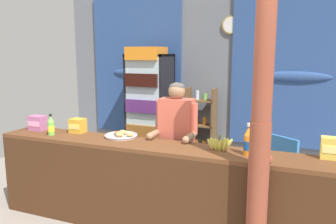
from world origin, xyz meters
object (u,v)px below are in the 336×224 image
(drink_fridge, at_px, (149,103))
(snack_box_choco_powder, at_px, (78,126))
(timber_post, at_px, (261,129))
(bottle_shelf_rack, at_px, (201,127))
(stall_counter, at_px, (156,183))
(soda_bottle_lime_soda, at_px, (51,126))
(snack_box_wafer, at_px, (38,123))
(banana_bunch, at_px, (220,144))
(snack_box_instant_noodle, at_px, (334,148))
(shopkeeper, at_px, (176,134))
(plastic_lawn_chair, at_px, (289,164))
(pastry_tray, at_px, (121,135))
(soda_bottle_orange_soda, at_px, (248,142))

(drink_fridge, relative_size, snack_box_choco_powder, 11.82)
(timber_post, height_order, snack_box_choco_powder, timber_post)
(timber_post, distance_m, snack_box_choco_powder, 2.22)
(bottle_shelf_rack, bearing_deg, timber_post, -63.33)
(stall_counter, height_order, soda_bottle_lime_soda, soda_bottle_lime_soda)
(snack_box_wafer, bearing_deg, banana_bunch, -0.67)
(timber_post, relative_size, snack_box_instant_noodle, 12.22)
(snack_box_instant_noodle, relative_size, banana_bunch, 0.80)
(snack_box_wafer, bearing_deg, drink_fridge, 68.86)
(shopkeeper, relative_size, snack_box_choco_powder, 9.33)
(snack_box_instant_noodle, distance_m, banana_bunch, 1.01)
(snack_box_choco_powder, bearing_deg, timber_post, -12.43)
(plastic_lawn_chair, height_order, pastry_tray, pastry_tray)
(snack_box_choco_powder, xyz_separation_m, banana_bunch, (1.74, -0.11, -0.02))
(stall_counter, xyz_separation_m, snack_box_choco_powder, (-1.13, 0.26, 0.45))
(soda_bottle_lime_soda, xyz_separation_m, snack_box_instant_noodle, (2.95, 0.23, -0.01))
(bottle_shelf_rack, height_order, snack_box_wafer, bottle_shelf_rack)
(soda_bottle_orange_soda, height_order, snack_box_instant_noodle, soda_bottle_orange_soda)
(snack_box_instant_noodle, bearing_deg, snack_box_wafer, -178.41)
(drink_fridge, distance_m, snack_box_choco_powder, 1.69)
(stall_counter, xyz_separation_m, pastry_tray, (-0.54, 0.26, 0.39))
(bottle_shelf_rack, height_order, snack_box_choco_powder, bottle_shelf_rack)
(pastry_tray, bearing_deg, plastic_lawn_chair, 33.46)
(drink_fridge, bearing_deg, soda_bottle_lime_soda, -100.62)
(snack_box_wafer, relative_size, banana_bunch, 0.73)
(soda_bottle_orange_soda, height_order, banana_bunch, soda_bottle_orange_soda)
(shopkeeper, height_order, soda_bottle_orange_soda, shopkeeper)
(pastry_tray, bearing_deg, bottle_shelf_rack, 79.25)
(soda_bottle_lime_soda, distance_m, snack_box_wafer, 0.35)
(soda_bottle_lime_soda, height_order, pastry_tray, soda_bottle_lime_soda)
(snack_box_instant_noodle, xyz_separation_m, banana_bunch, (-1.01, -0.12, -0.04))
(timber_post, bearing_deg, snack_box_instant_noodle, 39.75)
(pastry_tray, xyz_separation_m, banana_bunch, (1.15, -0.11, 0.04))
(bottle_shelf_rack, xyz_separation_m, plastic_lawn_chair, (1.40, -0.76, -0.20))
(snack_box_choco_powder, bearing_deg, plastic_lawn_chair, 26.38)
(plastic_lawn_chair, distance_m, soda_bottle_orange_soda, 1.48)
(shopkeeper, distance_m, snack_box_wafer, 1.72)
(shopkeeper, distance_m, pastry_tray, 0.62)
(soda_bottle_orange_soda, relative_size, snack_box_instant_noodle, 1.38)
(soda_bottle_lime_soda, xyz_separation_m, snack_box_choco_powder, (0.21, 0.22, -0.02))
(stall_counter, xyz_separation_m, timber_post, (1.03, -0.22, 0.70))
(shopkeeper, height_order, snack_box_choco_powder, shopkeeper)
(bottle_shelf_rack, bearing_deg, shopkeeper, -83.28)
(banana_bunch, bearing_deg, snack_box_wafer, 179.33)
(bottle_shelf_rack, distance_m, banana_bunch, 2.20)
(soda_bottle_lime_soda, bearing_deg, banana_bunch, 3.25)
(timber_post, bearing_deg, stall_counter, 168.02)
(shopkeeper, relative_size, snack_box_wafer, 7.83)
(bottle_shelf_rack, xyz_separation_m, pastry_tray, (-0.36, -1.92, 0.28))
(snack_box_wafer, bearing_deg, snack_box_instant_noodle, 1.59)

